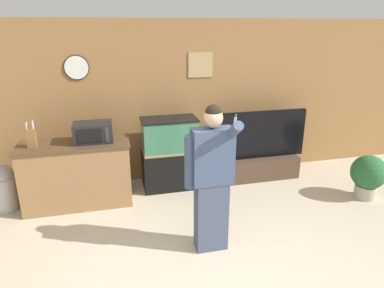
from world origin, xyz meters
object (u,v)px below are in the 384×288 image
at_px(counter_island, 77,174).
at_px(potted_plant, 368,175).
at_px(microwave, 93,132).
at_px(aquarium_on_stand, 170,154).
at_px(tv_on_stand, 260,159).
at_px(trash_bin, 4,187).
at_px(person_standing, 211,178).
at_px(knife_block, 31,138).

height_order(counter_island, potted_plant, counter_island).
relative_size(microwave, aquarium_on_stand, 0.46).
distance_m(microwave, tv_on_stand, 2.78).
xyz_separation_m(potted_plant, trash_bin, (-5.21, 0.94, -0.03)).
bearing_deg(tv_on_stand, counter_island, -175.87).
bearing_deg(aquarium_on_stand, potted_plant, -21.19).
bearing_deg(person_standing, potted_plant, 13.05).
bearing_deg(potted_plant, microwave, 167.48).
relative_size(counter_island, tv_on_stand, 0.96).
height_order(microwave, potted_plant, microwave).
distance_m(counter_island, person_standing, 2.18).
xyz_separation_m(microwave, tv_on_stand, (2.67, 0.19, -0.74)).
xyz_separation_m(tv_on_stand, potted_plant, (1.26, -1.07, 0.04)).
xyz_separation_m(knife_block, tv_on_stand, (3.46, 0.25, -0.73)).
xyz_separation_m(aquarium_on_stand, trash_bin, (-2.40, -0.15, -0.23)).
relative_size(person_standing, trash_bin, 2.53).
height_order(counter_island, knife_block, knife_block).
bearing_deg(potted_plant, knife_block, 170.19).
bearing_deg(trash_bin, microwave, -3.17).
relative_size(tv_on_stand, person_standing, 0.92).
distance_m(person_standing, trash_bin, 3.04).
xyz_separation_m(knife_block, potted_plant, (4.73, -0.82, -0.70)).
relative_size(aquarium_on_stand, person_standing, 0.67).
relative_size(knife_block, potted_plant, 0.54).
distance_m(knife_block, person_standing, 2.53).
relative_size(aquarium_on_stand, trash_bin, 1.69).
distance_m(microwave, trash_bin, 1.47).
xyz_separation_m(counter_island, person_standing, (1.55, -1.47, 0.42)).
height_order(potted_plant, trash_bin, trash_bin).
bearing_deg(counter_island, knife_block, -175.85).
relative_size(counter_island, person_standing, 0.88).
distance_m(microwave, aquarium_on_stand, 1.25).
relative_size(tv_on_stand, trash_bin, 2.32).
bearing_deg(tv_on_stand, potted_plant, -40.24).
distance_m(microwave, person_standing, 1.97).
bearing_deg(knife_block, potted_plant, -9.81).
bearing_deg(knife_block, counter_island, 4.15).
bearing_deg(person_standing, trash_bin, 148.59).
xyz_separation_m(tv_on_stand, person_standing, (-1.39, -1.68, 0.56)).
distance_m(counter_island, knife_block, 0.80).
height_order(microwave, aquarium_on_stand, microwave).
distance_m(person_standing, potted_plant, 2.77).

